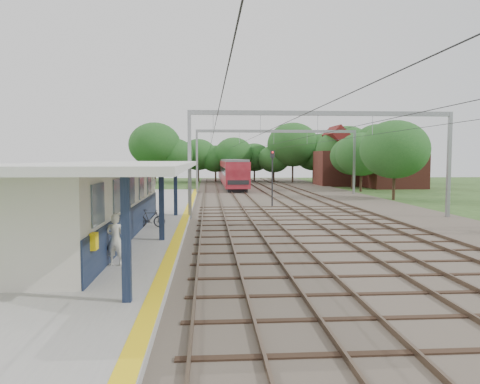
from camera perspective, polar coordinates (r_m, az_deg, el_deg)
name	(u,v)px	position (r m, az deg, el deg)	size (l,w,h in m)	color
ground	(326,280)	(15.78, 10.47, -10.53)	(160.00, 160.00, 0.00)	#2D4C1E
ballast_bed	(289,199)	(45.63, 5.98, -0.82)	(18.00, 90.00, 0.10)	#473D33
platform	(148,220)	(29.26, -11.10, -3.40)	(5.00, 52.00, 0.35)	gray
yellow_stripe	(185,217)	(29.04, -6.69, -3.05)	(0.45, 52.00, 0.01)	yellow
station_building	(98,200)	(22.44, -16.89, -0.98)	(3.41, 18.00, 3.40)	beige
canopy	(118,166)	(21.15, -14.66, 3.10)	(6.40, 20.00, 3.44)	#0F1A31
rail_tracks	(263,198)	(45.26, 2.87, -0.68)	(11.80, 88.00, 0.15)	brown
catenary_system	(292,140)	(40.74, 6.34, 6.28)	(17.22, 88.00, 7.00)	gray
tree_band	(258,152)	(72.32, 2.18, 4.89)	(31.72, 30.88, 8.82)	#382619
house_near	(395,166)	(65.67, 18.33, 3.07)	(7.00, 6.12, 7.89)	brown
house_far	(345,163)	(69.67, 12.64, 3.43)	(8.00, 6.12, 8.66)	brown
person	(115,239)	(16.44, -14.95, -5.62)	(0.64, 0.42, 1.76)	silver
bicycle	(150,218)	(25.00, -10.91, -3.18)	(0.44, 1.57, 0.95)	black
train	(231,171)	(69.23, -1.16, 2.57)	(2.83, 35.24, 3.72)	black
signal_post	(272,171)	(37.85, 3.96, 2.58)	(0.36, 0.32, 4.59)	black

